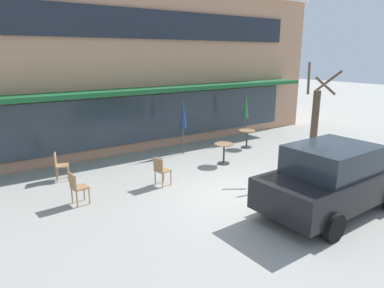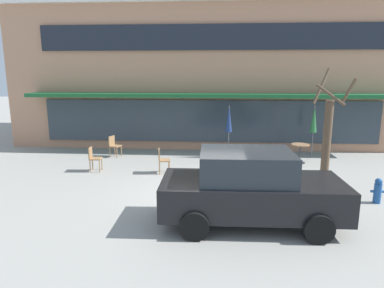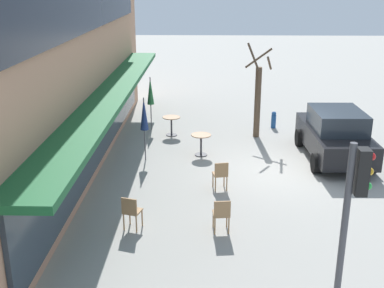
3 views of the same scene
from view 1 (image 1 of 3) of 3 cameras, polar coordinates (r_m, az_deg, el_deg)
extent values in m
plane|color=#9E9B93|center=(9.90, 8.99, -8.70)|extent=(80.00, 80.00, 0.00)
cube|color=tan|center=(17.71, -13.80, 13.01)|extent=(18.90, 8.00, 6.98)
cube|color=#19592D|center=(13.62, -6.61, 8.94)|extent=(16.06, 1.10, 0.16)
cube|color=#1E232D|center=(14.03, -7.91, 19.21)|extent=(15.12, 0.10, 1.10)
cube|color=#2D3842|center=(14.22, -7.39, 4.27)|extent=(15.12, 0.10, 1.90)
cylinder|color=#333338|center=(12.67, 5.29, -3.21)|extent=(0.44, 0.44, 0.03)
cylinder|color=#333338|center=(12.56, 5.33, -1.62)|extent=(0.07, 0.07, 0.70)
cylinder|color=#99704C|center=(12.46, 5.37, -0.01)|extent=(0.70, 0.70, 0.03)
cylinder|color=#333338|center=(14.96, 9.06, -0.51)|extent=(0.44, 0.44, 0.03)
cylinder|color=#333338|center=(14.87, 9.11, 0.84)|extent=(0.07, 0.07, 0.70)
cylinder|color=#99704C|center=(14.79, 9.17, 2.22)|extent=(0.70, 0.70, 0.03)
cylinder|color=#4C4C51|center=(15.80, 8.87, 4.35)|extent=(0.04, 0.04, 2.20)
cone|color=#286B38|center=(15.72, 8.95, 6.32)|extent=(0.28, 0.28, 1.10)
cylinder|color=#4C4C51|center=(13.56, -1.51, 2.80)|extent=(0.04, 0.04, 2.20)
cone|color=navy|center=(13.46, -1.52, 5.09)|extent=(0.28, 0.28, 1.10)
cylinder|color=#9E754C|center=(10.82, -4.76, -5.21)|extent=(0.04, 0.04, 0.45)
cylinder|color=#9E754C|center=(10.58, -3.55, -5.66)|extent=(0.04, 0.04, 0.45)
cylinder|color=#9E754C|center=(10.62, -6.15, -5.64)|extent=(0.04, 0.04, 0.45)
cylinder|color=#9E754C|center=(10.37, -4.94, -6.11)|extent=(0.04, 0.04, 0.45)
cube|color=#9E754C|center=(10.51, -4.88, -4.40)|extent=(0.47, 0.47, 0.04)
cube|color=#9E754C|center=(10.33, -5.66, -3.48)|extent=(0.12, 0.40, 0.40)
cylinder|color=#9E754C|center=(9.95, -17.53, -7.70)|extent=(0.04, 0.04, 0.45)
cylinder|color=#9E754C|center=(9.66, -16.74, -8.34)|extent=(0.04, 0.04, 0.45)
cylinder|color=#9E754C|center=(9.84, -19.36, -8.12)|extent=(0.04, 0.04, 0.45)
cylinder|color=#9E754C|center=(9.55, -18.62, -8.77)|extent=(0.04, 0.04, 0.45)
cube|color=#9E754C|center=(9.66, -18.18, -6.89)|extent=(0.44, 0.44, 0.04)
cube|color=#9E754C|center=(9.52, -19.29, -5.88)|extent=(0.08, 0.40, 0.40)
cylinder|color=#9E754C|center=(11.90, -19.89, -4.19)|extent=(0.04, 0.04, 0.45)
cylinder|color=#9E754C|center=(11.58, -19.96, -4.72)|extent=(0.04, 0.04, 0.45)
cylinder|color=#9E754C|center=(11.93, -21.52, -4.31)|extent=(0.04, 0.04, 0.45)
cylinder|color=#9E754C|center=(11.61, -21.63, -4.84)|extent=(0.04, 0.04, 0.45)
cube|color=#9E754C|center=(11.68, -20.86, -3.37)|extent=(0.50, 0.50, 0.04)
cube|color=#9E754C|center=(11.63, -21.84, -2.41)|extent=(0.16, 0.39, 0.40)
cube|color=black|center=(9.43, 22.39, -6.31)|extent=(4.23, 1.88, 0.76)
cube|color=#232B33|center=(9.09, 22.32, -2.29)|extent=(2.13, 1.64, 0.68)
cylinder|color=black|center=(11.05, 21.94, -5.32)|extent=(0.64, 0.23, 0.64)
cylinder|color=black|center=(9.08, 12.81, -8.93)|extent=(0.64, 0.23, 0.64)
cylinder|color=black|center=(8.13, 22.47, -12.68)|extent=(0.64, 0.23, 0.64)
cylinder|color=brown|center=(12.45, 19.65, 2.13)|extent=(0.24, 0.24, 2.74)
cylinder|color=brown|center=(12.61, 21.74, 9.66)|extent=(0.13, 1.04, 0.80)
cylinder|color=brown|center=(12.19, 18.89, 10.36)|extent=(0.58, 0.50, 1.03)
cylinder|color=brown|center=(11.93, 21.38, 8.99)|extent=(0.80, 0.32, 0.61)
cylinder|color=#1E4C8C|center=(13.26, 25.24, -2.60)|extent=(0.20, 0.20, 0.55)
sphere|color=#1E4C8C|center=(13.17, 25.39, -1.21)|extent=(0.19, 0.19, 0.19)
cylinder|color=#1E4C8C|center=(13.13, 24.97, -2.48)|extent=(0.10, 0.07, 0.07)
cylinder|color=#1E4C8C|center=(13.35, 25.55, -2.28)|extent=(0.10, 0.07, 0.07)
camera|label=2|loc=(7.34, 79.26, -0.41)|focal=32.00mm
camera|label=3|loc=(12.46, -78.96, 12.25)|focal=45.00mm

